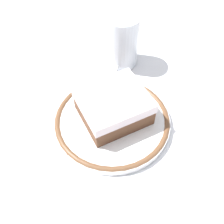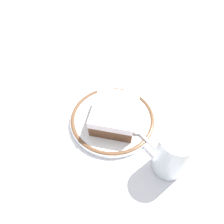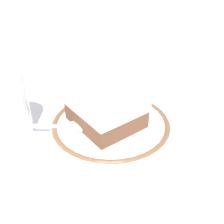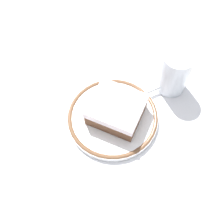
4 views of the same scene
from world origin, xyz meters
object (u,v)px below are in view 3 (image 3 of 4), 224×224
Objects in this scene: plate at (112,125)px; cake_slice at (106,110)px; spoon at (65,126)px; cup at (8,110)px.

cake_slice is at bearing -93.07° from plate.
plate is 0.07m from spoon.
cake_slice is 1.01× the size of spoon.
cup reaches higher than spoon.
cup reaches higher than plate.
plate is 0.03m from cake_slice.
cake_slice is 0.07m from spoon.
plate is at bearing 94.89° from cup.
spoon is (0.02, -0.07, 0.01)m from plate.
plate is at bearing 86.93° from cake_slice.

